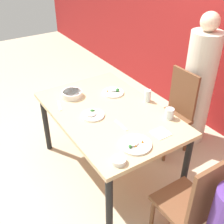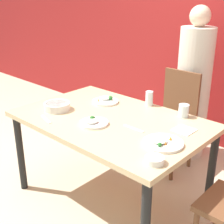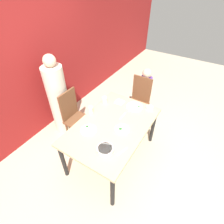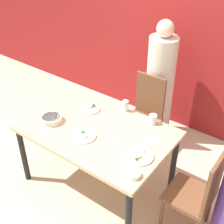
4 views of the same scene
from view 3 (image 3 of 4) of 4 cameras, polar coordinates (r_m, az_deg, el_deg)
ground_plane at (r=3.16m, az=0.09°, el=-14.04°), size 10.00×10.00×0.00m
wall_back at (r=3.23m, az=-25.20°, el=14.38°), size 10.00×0.06×2.70m
dining_table at (r=2.64m, az=0.11°, el=-5.43°), size 1.48×0.97×0.75m
chair_adult_spot at (r=3.19m, az=-12.09°, el=-1.09°), size 0.40×0.40×0.97m
chair_child_spot at (r=3.52m, az=8.64°, el=3.86°), size 0.40×0.40×0.97m
person_adult at (r=3.27m, az=-16.97°, el=3.77°), size 0.34×0.34×1.56m
person_child at (r=3.74m, az=10.48°, el=5.89°), size 0.24×0.24×1.06m
bowl_curry at (r=2.25m, az=-2.23°, el=-12.09°), size 0.21×0.21×0.06m
plate_rice_adult at (r=2.52m, az=-7.83°, el=-5.79°), size 0.23×0.23×0.06m
plate_rice_child at (r=2.51m, az=3.32°, el=-5.64°), size 0.22×0.22×0.06m
plate_noodles at (r=2.91m, az=7.41°, el=1.73°), size 0.27×0.27×0.05m
bowl_rice_small at (r=2.92m, az=12.22°, el=1.40°), size 0.11×0.11×0.04m
glass_water_tall at (r=2.77m, az=-6.99°, el=0.67°), size 0.06×0.06×0.13m
glass_water_short at (r=2.98m, az=-2.47°, el=4.01°), size 0.08×0.08×0.10m
napkin_folded at (r=3.01m, az=2.49°, el=3.29°), size 0.14×0.14×0.01m
fork_steel at (r=2.27m, az=3.35°, el=-12.81°), size 0.18×0.07×0.01m
spoon_steel at (r=2.74m, az=3.61°, el=-1.22°), size 0.18×0.02×0.01m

